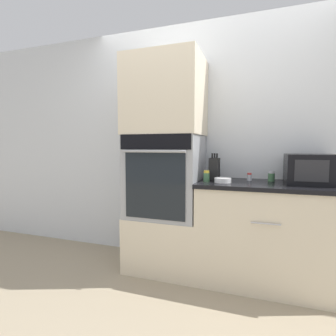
{
  "coord_description": "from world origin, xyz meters",
  "views": [
    {
      "loc": [
        0.5,
        -2.13,
        1.21
      ],
      "look_at": [
        -0.3,
        0.21,
        1.01
      ],
      "focal_mm": 28.0,
      "sensor_mm": 36.0,
      "label": 1
    }
  ],
  "objects": [
    {
      "name": "condiment_jar_near",
      "position": [
        0.62,
        0.44,
        0.95
      ],
      "size": [
        0.06,
        0.06,
        0.09
      ],
      "color": "#427047",
      "rests_on": "counter_unit"
    },
    {
      "name": "oven_cabinet_base",
      "position": [
        -0.36,
        0.3,
        0.27
      ],
      "size": [
        0.71,
        0.6,
        0.53
      ],
      "color": "beige",
      "rests_on": "ground_plane"
    },
    {
      "name": "bowl",
      "position": [
        0.21,
        0.2,
        0.92
      ],
      "size": [
        0.15,
        0.15,
        0.04
      ],
      "color": "white",
      "rests_on": "counter_unit"
    },
    {
      "name": "condiment_jar_mid",
      "position": [
        0.43,
        0.41,
        0.94
      ],
      "size": [
        0.04,
        0.04,
        0.07
      ],
      "color": "silver",
      "rests_on": "counter_unit"
    },
    {
      "name": "knife_block",
      "position": [
        0.11,
        0.39,
        1.01
      ],
      "size": [
        0.09,
        0.14,
        0.25
      ],
      "color": "black",
      "rests_on": "counter_unit"
    },
    {
      "name": "condiment_jar_far",
      "position": [
        0.06,
        0.22,
        0.95
      ],
      "size": [
        0.06,
        0.06,
        0.1
      ],
      "color": "#427047",
      "rests_on": "counter_unit"
    },
    {
      "name": "wall_oven",
      "position": [
        -0.36,
        0.3,
        0.93
      ],
      "size": [
        0.69,
        0.64,
        0.79
      ],
      "color": "#9EA0A5",
      "rests_on": "oven_cabinet_base"
    },
    {
      "name": "ground_plane",
      "position": [
        0.0,
        0.0,
        0.0
      ],
      "size": [
        12.0,
        12.0,
        0.0
      ],
      "primitive_type": "plane",
      "color": "gray"
    },
    {
      "name": "wall_back",
      "position": [
        0.0,
        0.63,
        1.25
      ],
      "size": [
        8.0,
        0.05,
        2.5
      ],
      "color": "silver",
      "rests_on": "ground_plane"
    },
    {
      "name": "counter_unit",
      "position": [
        0.57,
        0.3,
        0.45
      ],
      "size": [
        1.16,
        0.63,
        0.9
      ],
      "color": "beige",
      "rests_on": "ground_plane"
    },
    {
      "name": "oven_cabinet_upper",
      "position": [
        -0.36,
        0.3,
        1.7
      ],
      "size": [
        0.71,
        0.6,
        0.74
      ],
      "color": "beige",
      "rests_on": "wall_oven"
    },
    {
      "name": "microwave",
      "position": [
        0.93,
        0.36,
        1.03
      ],
      "size": [
        0.39,
        0.38,
        0.25
      ],
      "color": "black",
      "rests_on": "counter_unit"
    }
  ]
}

